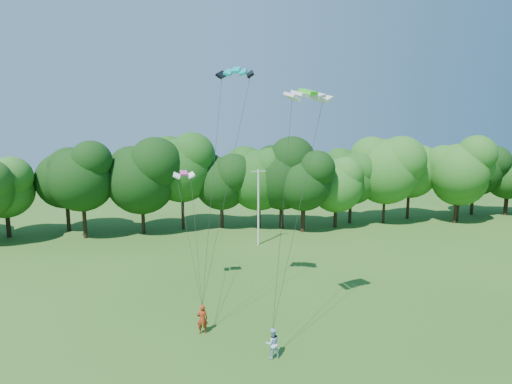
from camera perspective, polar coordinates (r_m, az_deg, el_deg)
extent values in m
cylinder|color=silver|center=(44.41, 0.34, -2.23)|extent=(0.21, 0.21, 8.55)
cube|color=silver|center=(43.81, 0.34, 2.99)|extent=(1.69, 0.42, 0.08)
imported|color=#A22D14|center=(26.81, -7.68, -17.54)|extent=(0.73, 0.50, 1.91)
imported|color=#ABCAED|center=(24.19, 2.37, -20.75)|extent=(0.93, 0.76, 1.78)
cube|color=#05AAA9|center=(27.89, -2.89, 17.02)|extent=(2.64, 1.77, 0.56)
cube|color=#33D920|center=(24.09, 7.43, 14.03)|extent=(3.04, 2.12, 0.47)
cube|color=#D23A8D|center=(31.16, -10.29, 2.70)|extent=(1.69, 0.94, 0.35)
cylinder|color=black|center=(52.36, 3.66, -2.82)|extent=(0.48, 0.48, 4.45)
ellipsoid|color=black|center=(51.48, 3.73, 3.59)|extent=(8.90, 8.90, 9.71)
cylinder|color=#312413|center=(61.67, 26.59, -2.05)|extent=(0.46, 0.46, 4.27)
ellipsoid|color=#24571A|center=(60.95, 26.96, 3.16)|extent=(8.54, 8.54, 9.32)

